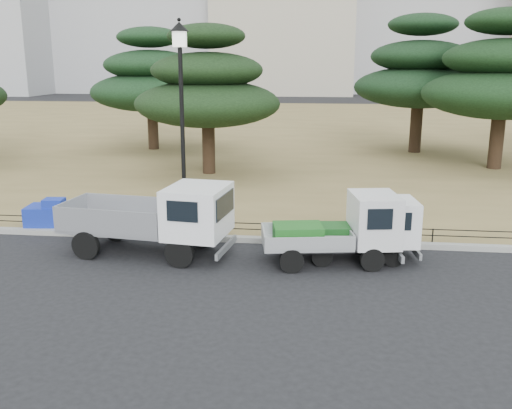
# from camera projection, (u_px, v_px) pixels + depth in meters

# --- Properties ---
(ground) EXTENTS (220.00, 220.00, 0.00)m
(ground) POSITION_uv_depth(u_px,v_px,m) (247.00, 274.00, 14.29)
(ground) COLOR black
(lawn) EXTENTS (120.00, 56.00, 0.15)m
(lawn) POSITION_uv_depth(u_px,v_px,m) (300.00, 130.00, 43.75)
(lawn) COLOR olive
(lawn) RESTS_ON ground
(curb) EXTENTS (120.00, 0.25, 0.16)m
(curb) POSITION_uv_depth(u_px,v_px,m) (258.00, 240.00, 16.78)
(curb) COLOR gray
(curb) RESTS_ON ground
(truck_large) EXTENTS (4.73, 2.32, 1.98)m
(truck_large) POSITION_uv_depth(u_px,v_px,m) (156.00, 216.00, 15.49)
(truck_large) COLOR black
(truck_large) RESTS_ON ground
(truck_kei_front) EXTENTS (3.68, 2.03, 1.84)m
(truck_kei_front) POSITION_uv_depth(u_px,v_px,m) (341.00, 229.00, 14.88)
(truck_kei_front) COLOR black
(truck_kei_front) RESTS_ON ground
(truck_kei_rear) EXTENTS (3.26, 1.67, 1.64)m
(truck_kei_rear) POSITION_uv_depth(u_px,v_px,m) (366.00, 230.00, 15.20)
(truck_kei_rear) COLOR black
(truck_kei_rear) RESTS_ON ground
(street_lamp) EXTENTS (0.55, 0.55, 6.10)m
(street_lamp) POSITION_uv_depth(u_px,v_px,m) (181.00, 94.00, 16.31)
(street_lamp) COLOR black
(street_lamp) RESTS_ON lawn
(pipe_fence) EXTENTS (38.00, 0.04, 0.40)m
(pipe_fence) POSITION_uv_depth(u_px,v_px,m) (259.00, 227.00, 16.83)
(pipe_fence) COLOR black
(pipe_fence) RESTS_ON lawn
(tarp_pile) EXTENTS (1.42, 1.11, 0.88)m
(tarp_pile) POSITION_uv_depth(u_px,v_px,m) (50.00, 214.00, 17.99)
(tarp_pile) COLOR #1730B4
(tarp_pile) RESTS_ON lawn
(pine_west_near) EXTENTS (6.96, 6.96, 6.96)m
(pine_west_near) POSITION_uv_depth(u_px,v_px,m) (151.00, 80.00, 32.84)
(pine_west_near) COLOR black
(pine_west_near) RESTS_ON lawn
(pine_center_left) EXTENTS (6.57, 6.57, 6.67)m
(pine_center_left) POSITION_uv_depth(u_px,v_px,m) (207.00, 89.00, 25.54)
(pine_center_left) COLOR black
(pine_center_left) RESTS_ON lawn
(pine_center_right) EXTENTS (7.16, 7.16, 7.59)m
(pine_center_right) POSITION_uv_depth(u_px,v_px,m) (420.00, 73.00, 31.57)
(pine_center_right) COLOR black
(pine_center_right) RESTS_ON lawn
(pine_east_near) EXTENTS (7.37, 7.37, 7.44)m
(pine_east_near) POSITION_uv_depth(u_px,v_px,m) (503.00, 78.00, 26.61)
(pine_east_near) COLOR black
(pine_east_near) RESTS_ON lawn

